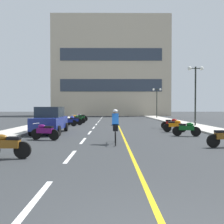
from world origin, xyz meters
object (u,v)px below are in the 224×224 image
object	(u,v)px
motorcycle_4	(187,129)
motorcycle_11	(76,118)
motorcycle_10	(78,119)
motorcycle_12	(81,117)
motorcycle_7	(68,121)
motorcycle_13	(81,117)
motorcycle_1	(6,145)
motorcycle_5	(175,126)
motorcycle_6	(172,123)
parked_car_near	(50,120)
motorcycle_3	(45,131)
cyclist_rider	(115,126)
street_lamp_far	(157,96)
motorcycle_8	(74,120)
motorcycle_9	(74,120)
street_lamp_mid	(195,83)

from	to	relation	value
motorcycle_4	motorcycle_11	size ratio (longest dim) A/B	0.98
motorcycle_10	motorcycle_12	size ratio (longest dim) A/B	1.00
motorcycle_7	motorcycle_13	xyz separation A→B (m)	(-0.03, 10.21, 0.00)
motorcycle_12	motorcycle_7	bearing A→B (deg)	-91.66
motorcycle_1	motorcycle_5	xyz separation A→B (m)	(8.30, 8.70, 0.00)
motorcycle_6	motorcycle_12	size ratio (longest dim) A/B	1.00
motorcycle_7	parked_car_near	bearing A→B (deg)	-91.57
motorcycle_3	motorcycle_11	size ratio (longest dim) A/B	0.98
motorcycle_1	cyclist_rider	distance (m)	5.10
parked_car_near	motorcycle_5	size ratio (longest dim) A/B	2.48
street_lamp_far	parked_car_near	size ratio (longest dim) A/B	1.12
motorcycle_1	motorcycle_6	world-z (taller)	same
motorcycle_6	motorcycle_8	distance (m)	9.66
motorcycle_1	motorcycle_5	world-z (taller)	same
motorcycle_6	parked_car_near	bearing A→B (deg)	-162.38
motorcycle_11	cyclist_rider	distance (m)	17.22
motorcycle_6	motorcycle_10	distance (m)	11.38
motorcycle_13	cyclist_rider	size ratio (longest dim) A/B	0.95
street_lamp_far	motorcycle_9	size ratio (longest dim) A/B	2.83
motorcycle_1	motorcycle_9	bearing A→B (deg)	90.84
motorcycle_10	motorcycle_11	world-z (taller)	same
motorcycle_3	motorcycle_5	world-z (taller)	same
street_lamp_far	motorcycle_5	size ratio (longest dim) A/B	2.78
motorcycle_8	motorcycle_10	bearing A→B (deg)	89.74
motorcycle_5	motorcycle_8	distance (m)	10.54
motorcycle_9	motorcycle_10	distance (m)	1.54
street_lamp_mid	motorcycle_11	distance (m)	14.08
parked_car_near	motorcycle_10	distance (m)	10.37
parked_car_near	motorcycle_12	bearing A→B (deg)	88.38
motorcycle_1	cyclist_rider	xyz separation A→B (m)	(3.87, 3.28, 0.41)
street_lamp_mid	parked_car_near	bearing A→B (deg)	-155.87
motorcycle_3	motorcycle_7	world-z (taller)	same
motorcycle_10	motorcycle_11	distance (m)	1.70
parked_car_near	motorcycle_5	distance (m)	8.85
motorcycle_4	motorcycle_13	distance (m)	19.65
motorcycle_3	motorcycle_7	bearing A→B (deg)	92.49
street_lamp_mid	motorcycle_7	world-z (taller)	street_lamp_mid
street_lamp_mid	motorcycle_5	bearing A→B (deg)	-124.23
motorcycle_9	motorcycle_13	world-z (taller)	same
street_lamp_far	motorcycle_1	xyz separation A→B (m)	(-11.23, -30.09, -3.15)
motorcycle_12	motorcycle_5	bearing A→B (deg)	-57.90
motorcycle_3	motorcycle_9	distance (m)	12.14
motorcycle_10	motorcycle_4	bearing A→B (deg)	-55.20
motorcycle_11	motorcycle_5	bearing A→B (deg)	-52.12
motorcycle_9	motorcycle_7	bearing A→B (deg)	-92.00
motorcycle_1	motorcycle_3	size ratio (longest dim) A/B	1.02
motorcycle_13	motorcycle_12	bearing A→B (deg)	-81.14
motorcycle_13	street_lamp_far	bearing A→B (deg)	28.11
motorcycle_10	motorcycle_11	size ratio (longest dim) A/B	0.98
street_lamp_far	motorcycle_10	distance (m)	16.57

